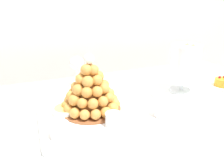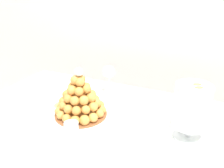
{
  "view_description": "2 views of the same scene",
  "coord_description": "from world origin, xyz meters",
  "px_view_note": "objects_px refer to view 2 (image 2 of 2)",
  "views": [
    {
      "loc": [
        -0.42,
        -0.76,
        1.18
      ],
      "look_at": [
        -0.11,
        0.05,
        0.83
      ],
      "focal_mm": 33.9,
      "sensor_mm": 36.0,
      "label": 1
    },
    {
      "loc": [
        0.35,
        -0.87,
        1.35
      ],
      "look_at": [
        -0.07,
        0.04,
        0.92
      ],
      "focal_mm": 39.56,
      "sensor_mm": 36.0,
      "label": 2
    }
  ],
  "objects_px": {
    "serving_tray": "(87,121)",
    "macaron_goblet": "(192,106)",
    "dessert_cup_left": "(35,118)",
    "wine_glass": "(109,73)",
    "croquembouche": "(80,98)",
    "creme_brulee_ramekin": "(63,107)",
    "dessert_cup_centre": "(115,141)",
    "dessert_cup_mid_left": "(71,128)"
  },
  "relations": [
    {
      "from": "croquembouche",
      "to": "creme_brulee_ramekin",
      "type": "distance_m",
      "value": 0.13
    },
    {
      "from": "serving_tray",
      "to": "macaron_goblet",
      "type": "bearing_deg",
      "value": 9.32
    },
    {
      "from": "creme_brulee_ramekin",
      "to": "macaron_goblet",
      "type": "distance_m",
      "value": 0.61
    },
    {
      "from": "croquembouche",
      "to": "dessert_cup_left",
      "type": "height_order",
      "value": "croquembouche"
    },
    {
      "from": "dessert_cup_left",
      "to": "dessert_cup_centre",
      "type": "distance_m",
      "value": 0.4
    },
    {
      "from": "dessert_cup_mid_left",
      "to": "dessert_cup_centre",
      "type": "relative_size",
      "value": 1.01
    },
    {
      "from": "dessert_cup_centre",
      "to": "wine_glass",
      "type": "xyz_separation_m",
      "value": [
        -0.24,
        0.44,
        0.09
      ]
    },
    {
      "from": "dessert_cup_left",
      "to": "wine_glass",
      "type": "height_order",
      "value": "wine_glass"
    },
    {
      "from": "dessert_cup_centre",
      "to": "dessert_cup_left",
      "type": "bearing_deg",
      "value": 179.29
    },
    {
      "from": "dessert_cup_mid_left",
      "to": "creme_brulee_ramekin",
      "type": "bearing_deg",
      "value": 134.26
    },
    {
      "from": "serving_tray",
      "to": "dessert_cup_left",
      "type": "relative_size",
      "value": 8.34
    },
    {
      "from": "croquembouche",
      "to": "macaron_goblet",
      "type": "relative_size",
      "value": 0.99
    },
    {
      "from": "croquembouche",
      "to": "macaron_goblet",
      "type": "bearing_deg",
      "value": 4.61
    },
    {
      "from": "serving_tray",
      "to": "creme_brulee_ramekin",
      "type": "bearing_deg",
      "value": 165.05
    },
    {
      "from": "serving_tray",
      "to": "dessert_cup_mid_left",
      "type": "bearing_deg",
      "value": -93.86
    },
    {
      "from": "croquembouche",
      "to": "creme_brulee_ramekin",
      "type": "height_order",
      "value": "croquembouche"
    },
    {
      "from": "croquembouche",
      "to": "creme_brulee_ramekin",
      "type": "bearing_deg",
      "value": 175.19
    },
    {
      "from": "dessert_cup_left",
      "to": "wine_glass",
      "type": "relative_size",
      "value": 0.39
    },
    {
      "from": "dessert_cup_left",
      "to": "macaron_goblet",
      "type": "distance_m",
      "value": 0.68
    },
    {
      "from": "dessert_cup_left",
      "to": "dessert_cup_centre",
      "type": "xyz_separation_m",
      "value": [
        0.4,
        -0.0,
        0.0
      ]
    },
    {
      "from": "macaron_goblet",
      "to": "wine_glass",
      "type": "distance_m",
      "value": 0.54
    },
    {
      "from": "serving_tray",
      "to": "wine_glass",
      "type": "relative_size",
      "value": 3.21
    },
    {
      "from": "serving_tray",
      "to": "wine_glass",
      "type": "bearing_deg",
      "value": 97.04
    },
    {
      "from": "serving_tray",
      "to": "dessert_cup_centre",
      "type": "distance_m",
      "value": 0.23
    },
    {
      "from": "dessert_cup_left",
      "to": "creme_brulee_ramekin",
      "type": "distance_m",
      "value": 0.16
    },
    {
      "from": "dessert_cup_centre",
      "to": "macaron_goblet",
      "type": "xyz_separation_m",
      "value": [
        0.24,
        0.19,
        0.11
      ]
    },
    {
      "from": "dessert_cup_mid_left",
      "to": "dessert_cup_centre",
      "type": "distance_m",
      "value": 0.2
    },
    {
      "from": "serving_tray",
      "to": "croquembouche",
      "type": "bearing_deg",
      "value": 147.19
    },
    {
      "from": "dessert_cup_mid_left",
      "to": "macaron_goblet",
      "type": "bearing_deg",
      "value": 22.19
    },
    {
      "from": "croquembouche",
      "to": "dessert_cup_centre",
      "type": "xyz_separation_m",
      "value": [
        0.25,
        -0.15,
        -0.06
      ]
    },
    {
      "from": "croquembouche",
      "to": "wine_glass",
      "type": "bearing_deg",
      "value": 87.89
    },
    {
      "from": "wine_glass",
      "to": "dessert_cup_centre",
      "type": "bearing_deg",
      "value": -61.68
    },
    {
      "from": "croquembouche",
      "to": "dessert_cup_mid_left",
      "type": "distance_m",
      "value": 0.16
    },
    {
      "from": "serving_tray",
      "to": "dessert_cup_left",
      "type": "distance_m",
      "value": 0.23
    },
    {
      "from": "croquembouche",
      "to": "dessert_cup_left",
      "type": "bearing_deg",
      "value": -135.99
    },
    {
      "from": "croquembouche",
      "to": "dessert_cup_centre",
      "type": "bearing_deg",
      "value": -30.98
    },
    {
      "from": "creme_brulee_ramekin",
      "to": "dessert_cup_centre",
      "type": "bearing_deg",
      "value": -24.09
    },
    {
      "from": "croquembouche",
      "to": "dessert_cup_left",
      "type": "distance_m",
      "value": 0.22
    },
    {
      "from": "dessert_cup_centre",
      "to": "creme_brulee_ramekin",
      "type": "relative_size",
      "value": 0.6
    },
    {
      "from": "macaron_goblet",
      "to": "serving_tray",
      "type": "bearing_deg",
      "value": -170.68
    },
    {
      "from": "croquembouche",
      "to": "wine_glass",
      "type": "distance_m",
      "value": 0.29
    },
    {
      "from": "wine_glass",
      "to": "creme_brulee_ramekin",
      "type": "bearing_deg",
      "value": -112.25
    }
  ]
}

